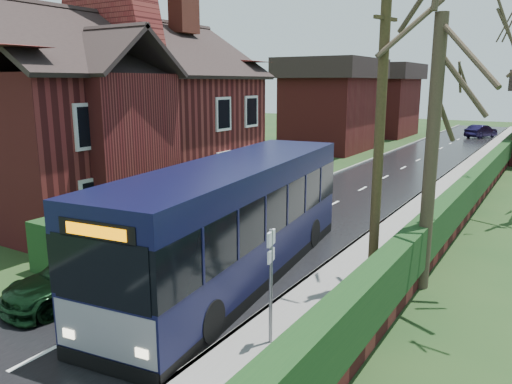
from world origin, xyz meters
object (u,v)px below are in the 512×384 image
Objects in this scene: brick_house at (116,111)px; car_green at (83,275)px; bus_stop_sign at (271,271)px; bus at (235,222)px; telegraph_pole at (379,149)px; car_silver at (273,186)px.

car_green is (7.13, -8.14, -3.75)m from brick_house.
brick_house reaches higher than bus_stop_sign.
bus_stop_sign is (5.60, 0.36, 1.16)m from car_green.
brick_house is at bearing 146.84° from bus.
bus is 2.70× the size of car_green.
bus_stop_sign is 0.35× the size of telegraph_pole.
car_silver is (-3.89, 9.12, -0.98)m from bus.
brick_house is at bearing 141.43° from car_green.
bus reaches higher than car_green.
car_silver reaches higher than car_green.
car_green is 1.59× the size of bus_stop_sign.
telegraph_pole is (7.60, -7.73, 3.22)m from car_silver.
brick_house is 3.39× the size of car_green.
telegraph_pole is (6.40, 4.71, 3.33)m from car_green.
bus is at bearing -26.11° from brick_house.
car_silver is 0.55× the size of telegraph_pole.
car_green is at bearing 171.70° from bus_stop_sign.
car_silver is (5.93, 4.30, -3.64)m from brick_house.
car_green is 5.73m from bus_stop_sign.
telegraph_pole is at bearing 67.61° from bus_stop_sign.
car_silver is 12.49m from car_green.
car_green is at bearing -136.09° from bus.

